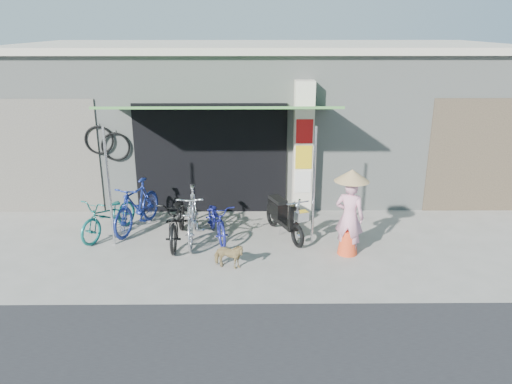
{
  "coord_description": "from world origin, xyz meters",
  "views": [
    {
      "loc": [
        -0.28,
        -8.27,
        4.13
      ],
      "look_at": [
        -0.2,
        1.0,
        1.0
      ],
      "focal_mm": 35.0,
      "sensor_mm": 36.0,
      "label": 1
    }
  ],
  "objects_px": {
    "bike_teal": "(109,216)",
    "street_dog": "(229,256)",
    "bike_silver": "(192,215)",
    "nun": "(350,213)",
    "bike_blue": "(137,206)",
    "bike_black": "(178,219)",
    "bike_navy": "(217,219)",
    "moped": "(283,216)"
  },
  "relations": [
    {
      "from": "bike_navy",
      "to": "street_dog",
      "type": "distance_m",
      "value": 1.38
    },
    {
      "from": "bike_blue",
      "to": "bike_navy",
      "type": "distance_m",
      "value": 1.76
    },
    {
      "from": "bike_silver",
      "to": "bike_teal",
      "type": "bearing_deg",
      "value": 169.18
    },
    {
      "from": "street_dog",
      "to": "moped",
      "type": "bearing_deg",
      "value": -21.59
    },
    {
      "from": "bike_silver",
      "to": "nun",
      "type": "distance_m",
      "value": 3.07
    },
    {
      "from": "street_dog",
      "to": "moped",
      "type": "height_order",
      "value": "moped"
    },
    {
      "from": "bike_black",
      "to": "moped",
      "type": "xyz_separation_m",
      "value": [
        2.11,
        0.27,
        -0.06
      ]
    },
    {
      "from": "street_dog",
      "to": "nun",
      "type": "xyz_separation_m",
      "value": [
        2.22,
        0.59,
        0.59
      ]
    },
    {
      "from": "bike_black",
      "to": "nun",
      "type": "xyz_separation_m",
      "value": [
        3.27,
        -0.6,
        0.35
      ]
    },
    {
      "from": "bike_teal",
      "to": "street_dog",
      "type": "height_order",
      "value": "bike_teal"
    },
    {
      "from": "bike_navy",
      "to": "nun",
      "type": "relative_size",
      "value": 0.92
    },
    {
      "from": "bike_silver",
      "to": "nun",
      "type": "bearing_deg",
      "value": -13.97
    },
    {
      "from": "bike_blue",
      "to": "nun",
      "type": "distance_m",
      "value": 4.39
    },
    {
      "from": "bike_teal",
      "to": "bike_silver",
      "type": "height_order",
      "value": "bike_silver"
    },
    {
      "from": "bike_teal",
      "to": "nun",
      "type": "relative_size",
      "value": 0.98
    },
    {
      "from": "bike_black",
      "to": "bike_silver",
      "type": "relative_size",
      "value": 1.01
    },
    {
      "from": "street_dog",
      "to": "nun",
      "type": "relative_size",
      "value": 0.35
    },
    {
      "from": "bike_silver",
      "to": "street_dog",
      "type": "distance_m",
      "value": 1.48
    },
    {
      "from": "street_dog",
      "to": "bike_silver",
      "type": "bearing_deg",
      "value": 46.54
    },
    {
      "from": "bike_navy",
      "to": "moped",
      "type": "bearing_deg",
      "value": -11.11
    },
    {
      "from": "bike_teal",
      "to": "moped",
      "type": "relative_size",
      "value": 1.05
    },
    {
      "from": "bike_teal",
      "to": "bike_silver",
      "type": "xyz_separation_m",
      "value": [
        1.72,
        -0.27,
        0.11
      ]
    },
    {
      "from": "bike_silver",
      "to": "street_dog",
      "type": "relative_size",
      "value": 3.12
    },
    {
      "from": "bike_navy",
      "to": "street_dog",
      "type": "bearing_deg",
      "value": -93.59
    },
    {
      "from": "bike_navy",
      "to": "street_dog",
      "type": "height_order",
      "value": "bike_navy"
    },
    {
      "from": "moped",
      "to": "bike_black",
      "type": "bearing_deg",
      "value": 164.44
    },
    {
      "from": "bike_blue",
      "to": "bike_black",
      "type": "distance_m",
      "value": 1.13
    },
    {
      "from": "bike_teal",
      "to": "street_dog",
      "type": "bearing_deg",
      "value": -6.36
    },
    {
      "from": "bike_black",
      "to": "bike_navy",
      "type": "xyz_separation_m",
      "value": [
        0.76,
        0.16,
        -0.08
      ]
    },
    {
      "from": "bike_teal",
      "to": "bike_black",
      "type": "bearing_deg",
      "value": 12.27
    },
    {
      "from": "bike_teal",
      "to": "bike_black",
      "type": "xyz_separation_m",
      "value": [
        1.44,
        -0.32,
        0.05
      ]
    },
    {
      "from": "bike_black",
      "to": "moped",
      "type": "height_order",
      "value": "bike_black"
    },
    {
      "from": "bike_blue",
      "to": "bike_silver",
      "type": "relative_size",
      "value": 0.97
    },
    {
      "from": "bike_teal",
      "to": "bike_silver",
      "type": "distance_m",
      "value": 1.75
    },
    {
      "from": "bike_black",
      "to": "moped",
      "type": "bearing_deg",
      "value": 6.59
    },
    {
      "from": "bike_navy",
      "to": "moped",
      "type": "height_order",
      "value": "moped"
    },
    {
      "from": "bike_silver",
      "to": "street_dog",
      "type": "bearing_deg",
      "value": -59.85
    },
    {
      "from": "bike_teal",
      "to": "bike_black",
      "type": "height_order",
      "value": "bike_black"
    },
    {
      "from": "bike_blue",
      "to": "street_dog",
      "type": "xyz_separation_m",
      "value": [
        1.98,
        -1.8,
        -0.28
      ]
    },
    {
      "from": "bike_black",
      "to": "street_dog",
      "type": "relative_size",
      "value": 3.16
    },
    {
      "from": "bike_teal",
      "to": "bike_blue",
      "type": "height_order",
      "value": "bike_blue"
    },
    {
      "from": "bike_teal",
      "to": "moped",
      "type": "bearing_deg",
      "value": 23.91
    }
  ]
}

